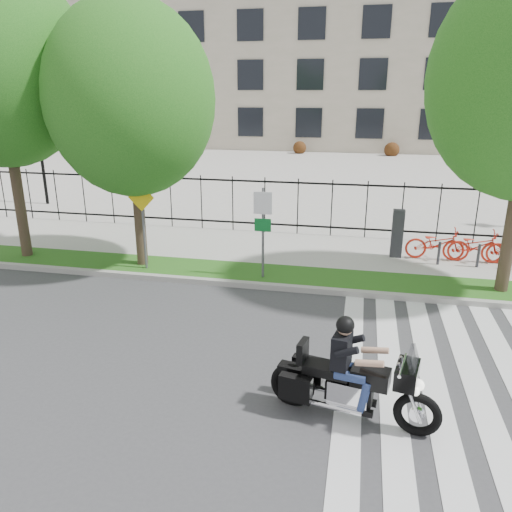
# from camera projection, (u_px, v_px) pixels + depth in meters

# --- Properties ---
(ground) EXTENTS (120.00, 120.00, 0.00)m
(ground) POSITION_uv_depth(u_px,v_px,m) (234.00, 368.00, 9.62)
(ground) COLOR #3C3C3F
(ground) RESTS_ON ground
(curb) EXTENTS (60.00, 0.20, 0.15)m
(curb) POSITION_uv_depth(u_px,v_px,m) (272.00, 287.00, 13.40)
(curb) COLOR #9B9A92
(curb) RESTS_ON ground
(grass_verge) EXTENTS (60.00, 1.50, 0.15)m
(grass_verge) POSITION_uv_depth(u_px,v_px,m) (277.00, 276.00, 14.19)
(grass_verge) COLOR #255615
(grass_verge) RESTS_ON ground
(sidewalk) EXTENTS (60.00, 3.50, 0.15)m
(sidewalk) POSITION_uv_depth(u_px,v_px,m) (290.00, 250.00, 16.51)
(sidewalk) COLOR #A19F97
(sidewalk) RESTS_ON ground
(plaza) EXTENTS (80.00, 34.00, 0.10)m
(plaza) POSITION_uv_depth(u_px,v_px,m) (329.00, 171.00, 32.80)
(plaza) COLOR #A19F97
(plaza) RESTS_ON ground
(crosswalk_stripes) EXTENTS (5.70, 8.00, 0.01)m
(crosswalk_stripes) POSITION_uv_depth(u_px,v_px,m) (503.00, 398.00, 8.66)
(crosswalk_stripes) COLOR silver
(crosswalk_stripes) RESTS_ON ground
(iron_fence) EXTENTS (30.00, 0.06, 2.00)m
(iron_fence) POSITION_uv_depth(u_px,v_px,m) (298.00, 206.00, 17.79)
(iron_fence) COLOR black
(iron_fence) RESTS_ON sidewalk
(office_building) EXTENTS (60.00, 21.90, 20.15)m
(office_building) POSITION_uv_depth(u_px,v_px,m) (348.00, 37.00, 48.15)
(office_building) COLOR #A8A088
(office_building) RESTS_ON ground
(lamp_post_left) EXTENTS (1.06, 0.70, 4.25)m
(lamp_post_left) POSITION_uv_depth(u_px,v_px,m) (39.00, 135.00, 22.11)
(lamp_post_left) COLOR black
(lamp_post_left) RESTS_ON ground
(street_tree_1) EXTENTS (4.60, 4.60, 7.36)m
(street_tree_1) POSITION_uv_depth(u_px,v_px,m) (131.00, 99.00, 13.49)
(street_tree_1) COLOR #382A1E
(street_tree_1) RESTS_ON grass_verge
(sign_pole_regulatory) EXTENTS (0.50, 0.09, 2.50)m
(sign_pole_regulatory) POSITION_uv_depth(u_px,v_px,m) (263.00, 222.00, 13.39)
(sign_pole_regulatory) COLOR #59595B
(sign_pole_regulatory) RESTS_ON grass_verge
(sign_pole_warning) EXTENTS (0.78, 0.09, 2.49)m
(sign_pole_warning) POSITION_uv_depth(u_px,v_px,m) (143.00, 215.00, 14.08)
(sign_pole_warning) COLOR #59595B
(sign_pole_warning) RESTS_ON grass_verge
(motorcycle_rider) EXTENTS (2.76, 1.10, 2.15)m
(motorcycle_rider) POSITION_uv_depth(u_px,v_px,m) (352.00, 380.00, 7.93)
(motorcycle_rider) COLOR black
(motorcycle_rider) RESTS_ON ground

